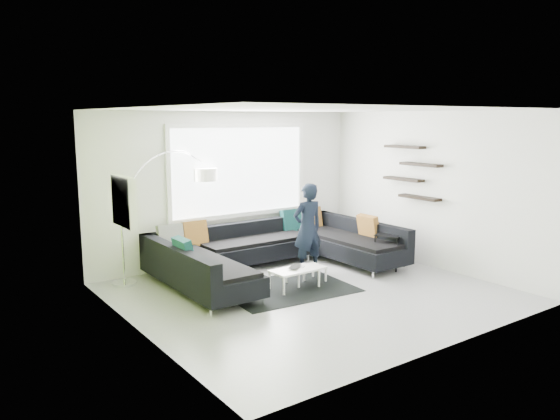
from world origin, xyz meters
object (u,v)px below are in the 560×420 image
object	(u,v)px
coffee_table	(301,276)
person	(308,228)
sectional_sofa	(280,252)
laptop	(298,267)
arc_lamp	(121,220)
side_table	(390,251)

from	to	relation	value
coffee_table	person	world-z (taller)	person
sectional_sofa	laptop	world-z (taller)	sectional_sofa
sectional_sofa	arc_lamp	distance (m)	2.69
person	coffee_table	bearing A→B (deg)	47.50
side_table	person	distance (m)	1.60
coffee_table	person	xyz separation A→B (m)	(0.58, 0.56, 0.63)
sectional_sofa	arc_lamp	bearing A→B (deg)	158.14
side_table	laptop	world-z (taller)	side_table
side_table	person	world-z (taller)	person
arc_lamp	person	world-z (taller)	arc_lamp
coffee_table	person	size ratio (longest dim) A/B	0.61
arc_lamp	coffee_table	bearing A→B (deg)	-45.39
laptop	sectional_sofa	bearing A→B (deg)	39.62
arc_lamp	person	xyz separation A→B (m)	(2.88, -1.14, -0.28)
arc_lamp	side_table	world-z (taller)	arc_lamp
coffee_table	laptop	xyz separation A→B (m)	(-0.08, -0.04, 0.17)
person	laptop	world-z (taller)	person
coffee_table	arc_lamp	xyz separation A→B (m)	(-2.30, 1.70, 0.91)
sectional_sofa	person	distance (m)	0.64
coffee_table	laptop	world-z (taller)	laptop
person	sectional_sofa	bearing A→B (deg)	-18.38
sectional_sofa	arc_lamp	world-z (taller)	arc_lamp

